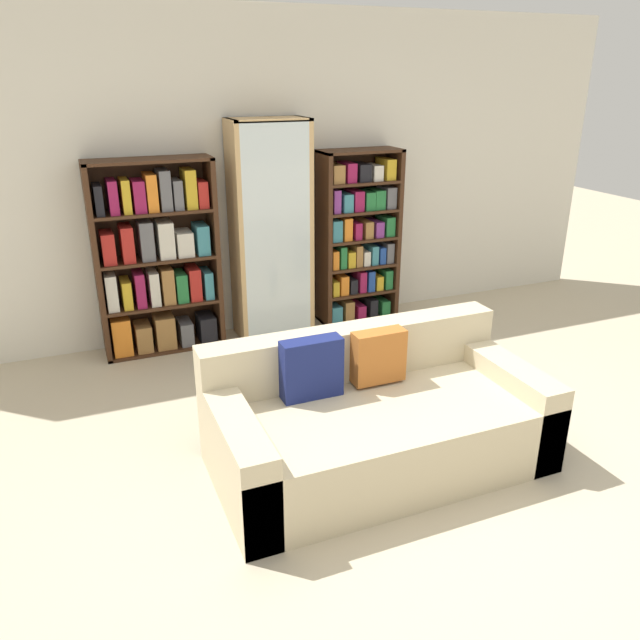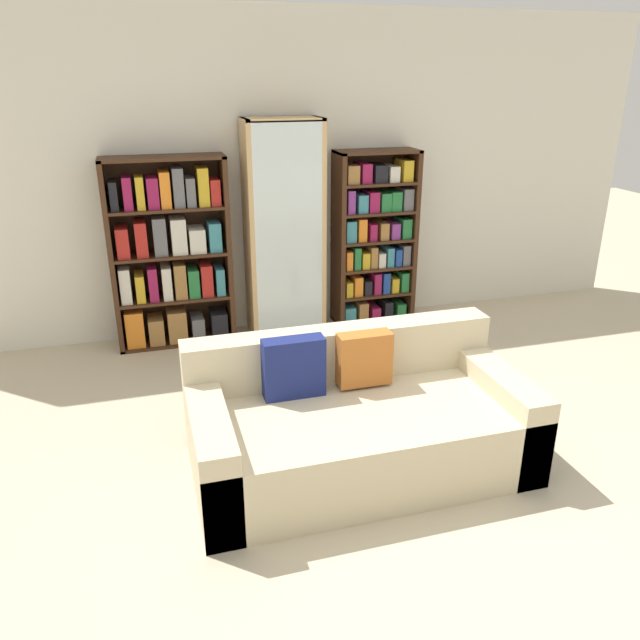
{
  "view_description": "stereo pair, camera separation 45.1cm",
  "coord_description": "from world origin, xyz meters",
  "px_view_note": "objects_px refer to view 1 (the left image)",
  "views": [
    {
      "loc": [
        -1.76,
        -2.4,
        2.19
      ],
      "look_at": [
        -0.16,
        1.48,
        0.52
      ],
      "focal_mm": 35.0,
      "sensor_mm": 36.0,
      "label": 1
    },
    {
      "loc": [
        -1.34,
        -2.54,
        2.19
      ],
      "look_at": [
        -0.16,
        1.48,
        0.52
      ],
      "focal_mm": 35.0,
      "sensor_mm": 36.0,
      "label": 2
    }
  ],
  "objects_px": {
    "display_cabinet": "(271,231)",
    "bookshelf_left": "(157,262)",
    "bookshelf_right": "(358,239)",
    "couch": "(375,421)",
    "wine_bottle": "(370,369)"
  },
  "relations": [
    {
      "from": "display_cabinet",
      "to": "bookshelf_left",
      "type": "bearing_deg",
      "value": 179.07
    },
    {
      "from": "display_cabinet",
      "to": "bookshelf_right",
      "type": "distance_m",
      "value": 0.85
    },
    {
      "from": "couch",
      "to": "bookshelf_right",
      "type": "xyz_separation_m",
      "value": [
        0.92,
        2.17,
        0.5
      ]
    },
    {
      "from": "bookshelf_left",
      "to": "wine_bottle",
      "type": "xyz_separation_m",
      "value": [
        1.28,
        -1.32,
        -0.61
      ]
    },
    {
      "from": "display_cabinet",
      "to": "wine_bottle",
      "type": "bearing_deg",
      "value": -76.41
    },
    {
      "from": "wine_bottle",
      "to": "bookshelf_right",
      "type": "bearing_deg",
      "value": 68.39
    },
    {
      "from": "display_cabinet",
      "to": "wine_bottle",
      "type": "distance_m",
      "value": 1.55
    },
    {
      "from": "couch",
      "to": "display_cabinet",
      "type": "distance_m",
      "value": 2.25
    },
    {
      "from": "display_cabinet",
      "to": "bookshelf_right",
      "type": "xyz_separation_m",
      "value": [
        0.84,
        0.02,
        -0.15
      ]
    },
    {
      "from": "bookshelf_left",
      "to": "wine_bottle",
      "type": "relative_size",
      "value": 4.32
    },
    {
      "from": "bookshelf_right",
      "to": "wine_bottle",
      "type": "bearing_deg",
      "value": -111.61
    },
    {
      "from": "bookshelf_left",
      "to": "bookshelf_right",
      "type": "xyz_separation_m",
      "value": [
        1.81,
        0.0,
        0.02
      ]
    },
    {
      "from": "bookshelf_left",
      "to": "display_cabinet",
      "type": "bearing_deg",
      "value": -0.93
    },
    {
      "from": "couch",
      "to": "bookshelf_left",
      "type": "height_order",
      "value": "bookshelf_left"
    },
    {
      "from": "couch",
      "to": "bookshelf_right",
      "type": "height_order",
      "value": "bookshelf_right"
    }
  ]
}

